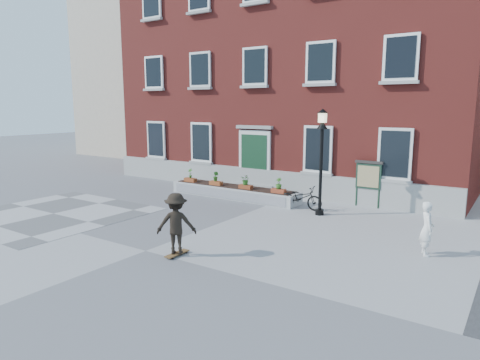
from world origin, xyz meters
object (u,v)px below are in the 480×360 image
Objects in this scene: bystander at (427,229)px; skateboarder at (176,224)px; lamp_post at (322,147)px; notice_board at (369,176)px; bicycle at (301,198)px.

skateboarder is (-5.59, -3.84, 0.16)m from bystander.
lamp_post reaches higher than bystander.
notice_board is 1.07× the size of skateboarder.
lamp_post is at bearing 35.30° from bystander.
bystander is at bearing 34.52° from skateboarder.
lamp_post is 6.67m from skateboarder.
skateboarder is (-2.48, -8.56, -0.36)m from notice_board.
lamp_post is (0.99, -0.41, 2.07)m from bicycle.
skateboarder is at bearing 100.30° from bystander.
bystander is at bearing -123.74° from bicycle.
bicycle is at bearing -138.41° from notice_board.
bystander is 0.38× the size of lamp_post.
lamp_post is 2.10× the size of notice_board.
bicycle is 5.93m from bystander.
lamp_post reaches higher than notice_board.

